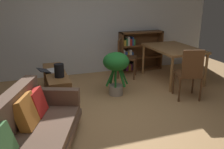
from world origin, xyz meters
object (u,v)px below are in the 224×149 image
at_px(media_console, 56,86).
at_px(open_laptop, 50,70).
at_px(bookshelf, 137,51).
at_px(dining_chair_near, 190,72).
at_px(desk_speaker, 59,71).
at_px(potted_floor_plant, 116,66).
at_px(dining_table, 173,50).
at_px(fabric_couch, 28,129).
at_px(dining_chair_far, 125,56).

xyz_separation_m(media_console, open_laptop, (-0.09, 0.07, 0.30)).
bearing_deg(bookshelf, dining_chair_near, -87.45).
bearing_deg(desk_speaker, potted_floor_plant, 7.64).
height_order(media_console, dining_chair_near, dining_chair_near).
xyz_separation_m(media_console, desk_speaker, (0.03, -0.33, 0.40)).
bearing_deg(potted_floor_plant, bookshelf, 52.16).
bearing_deg(dining_chair_near, desk_speaker, 167.51).
bearing_deg(dining_table, fabric_couch, -149.37).
xyz_separation_m(open_laptop, potted_floor_plant, (1.25, -0.25, 0.04)).
xyz_separation_m(open_laptop, dining_chair_far, (1.83, 0.75, -0.03)).
height_order(dining_chair_near, dining_chair_far, dining_chair_near).
bearing_deg(desk_speaker, dining_chair_near, -12.49).
bearing_deg(media_console, open_laptop, 140.10).
xyz_separation_m(fabric_couch, dining_chair_near, (2.93, 0.84, 0.19)).
relative_size(dining_chair_near, dining_chair_far, 1.07).
relative_size(media_console, bookshelf, 1.20).
bearing_deg(open_laptop, dining_chair_far, 22.25).
bearing_deg(bookshelf, fabric_couch, -133.69).
height_order(fabric_couch, open_laptop, fabric_couch).
bearing_deg(bookshelf, desk_speaker, -144.50).
bearing_deg(fabric_couch, dining_chair_far, 47.67).
distance_m(dining_chair_near, bookshelf, 2.13).
distance_m(desk_speaker, potted_floor_plant, 1.14).
height_order(dining_table, bookshelf, bookshelf).
bearing_deg(dining_chair_far, potted_floor_plant, -120.18).
height_order(dining_chair_far, bookshelf, bookshelf).
distance_m(open_laptop, dining_chair_near, 2.64).
height_order(potted_floor_plant, bookshelf, bookshelf).
xyz_separation_m(dining_chair_near, bookshelf, (-0.10, 2.13, -0.05)).
xyz_separation_m(media_console, bookshelf, (2.29, 1.28, 0.24)).
bearing_deg(dining_chair_far, fabric_couch, -132.33).
relative_size(fabric_couch, desk_speaker, 8.22).
bearing_deg(open_laptop, media_console, -39.90).
bearing_deg(media_console, dining_table, 5.02).
distance_m(fabric_couch, dining_chair_near, 3.06).
xyz_separation_m(fabric_couch, potted_floor_plant, (1.71, 1.51, 0.24)).
distance_m(dining_table, dining_chair_near, 1.14).
xyz_separation_m(potted_floor_plant, dining_chair_near, (1.23, -0.67, -0.05)).
bearing_deg(potted_floor_plant, media_console, 171.38).
bearing_deg(dining_chair_near, fabric_couch, -164.02).
distance_m(fabric_couch, dining_chair_far, 3.40).
xyz_separation_m(dining_chair_far, bookshelf, (0.55, 0.46, -0.03)).
distance_m(open_laptop, potted_floor_plant, 1.27).
distance_m(fabric_couch, desk_speaker, 1.51).
distance_m(desk_speaker, dining_chair_far, 2.06).
bearing_deg(desk_speaker, dining_table, 11.92).
bearing_deg(potted_floor_plant, dining_chair_far, 59.82).
relative_size(media_console, dining_chair_far, 1.50).
xyz_separation_m(open_laptop, bookshelf, (2.38, 1.21, -0.06)).
xyz_separation_m(desk_speaker, dining_chair_far, (1.70, 1.15, -0.13)).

